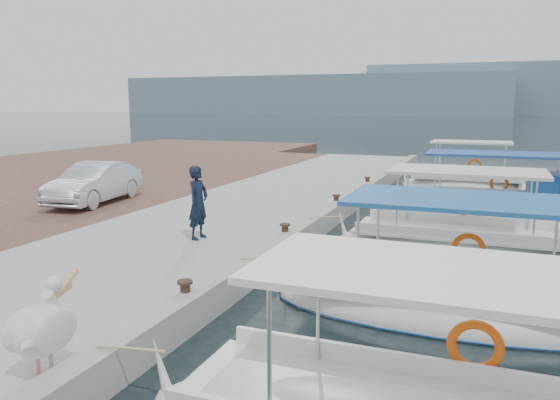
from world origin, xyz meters
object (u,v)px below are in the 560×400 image
(fishing_caique_d, at_px, (492,210))
(pelican, at_px, (43,328))
(fisherman, at_px, (198,203))
(parked_car, at_px, (95,183))
(fishing_caique_c, at_px, (456,248))
(fishing_caique_e, at_px, (466,187))
(fishing_caique_b, at_px, (446,308))

(fishing_caique_d, xyz_separation_m, pelican, (-5.31, -15.43, 0.91))
(fishing_caique_d, xyz_separation_m, fisherman, (-7.01, -8.50, 1.25))
(fisherman, distance_m, parked_car, 6.78)
(fishing_caique_c, xyz_separation_m, parked_car, (-12.10, 0.33, 1.07))
(fishing_caique_e, relative_size, parked_car, 1.39)
(fishing_caique_b, xyz_separation_m, fishing_caique_c, (-0.11, 4.62, 0.00))
(fishing_caique_c, height_order, parked_car, fishing_caique_c)
(fishing_caique_b, bearing_deg, fishing_caique_e, 91.46)
(fishing_caique_b, relative_size, parked_car, 1.58)
(fishing_caique_b, xyz_separation_m, fisherman, (-6.26, 1.73, 1.31))
(fishing_caique_b, distance_m, fisherman, 6.62)
(fishing_caique_c, height_order, fisherman, fisherman)
(fishing_caique_c, xyz_separation_m, fisherman, (-6.15, -2.90, 1.31))
(parked_car, bearing_deg, pelican, -60.41)
(fishing_caique_e, bearing_deg, fishing_caique_d, -79.12)
(fishing_caique_d, distance_m, fisherman, 11.09)
(fishing_caique_e, bearing_deg, fishing_caique_c, -88.52)
(fishing_caique_b, xyz_separation_m, fishing_caique_d, (0.75, 10.23, 0.06))
(fisherman, height_order, parked_car, fisherman)
(fishing_caique_d, height_order, fisherman, fisherman)
(fisherman, bearing_deg, fishing_caique_d, -35.33)
(parked_car, bearing_deg, fishing_caique_e, 36.45)
(fishing_caique_c, distance_m, fisherman, 6.92)
(fisherman, relative_size, parked_car, 0.44)
(fishing_caique_e, bearing_deg, pelican, -100.92)
(fishing_caique_d, bearing_deg, fisherman, -129.50)
(fishing_caique_b, xyz_separation_m, parked_car, (-12.21, 4.96, 1.07))
(fishing_caique_b, distance_m, parked_car, 13.22)
(fishing_caique_d, bearing_deg, fishing_caique_e, 100.88)
(fishing_caique_e, bearing_deg, fisherman, -111.88)
(fishing_caique_c, relative_size, fishing_caique_d, 0.81)
(fishing_caique_d, relative_size, fishing_caique_e, 1.36)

